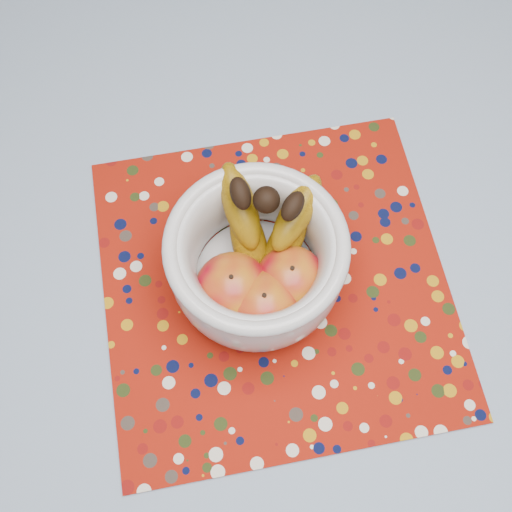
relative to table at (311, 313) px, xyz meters
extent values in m
plane|color=#2D2826|center=(0.00, 0.00, -0.67)|extent=(4.00, 4.00, 0.00)
cube|color=brown|center=(0.00, 0.00, 0.06)|extent=(1.20, 1.20, 0.04)
cylinder|color=brown|center=(-0.53, 0.53, -0.32)|extent=(0.06, 0.06, 0.71)
cylinder|color=brown|center=(0.53, 0.53, -0.32)|extent=(0.06, 0.06, 0.71)
cube|color=slate|center=(0.00, 0.00, 0.08)|extent=(1.32, 1.32, 0.01)
cube|color=maroon|center=(-0.05, 0.02, 0.09)|extent=(0.46, 0.46, 0.00)
cylinder|color=silver|center=(-0.07, 0.02, 0.10)|extent=(0.10, 0.10, 0.01)
cylinder|color=silver|center=(-0.07, 0.02, 0.11)|extent=(0.15, 0.15, 0.01)
torus|color=silver|center=(-0.07, 0.02, 0.20)|extent=(0.20, 0.20, 0.02)
ellipsoid|color=maroon|center=(-0.10, -0.01, 0.15)|extent=(0.09, 0.09, 0.08)
ellipsoid|color=maroon|center=(-0.04, 0.00, 0.15)|extent=(0.08, 0.08, 0.07)
ellipsoid|color=maroon|center=(-0.07, -0.03, 0.15)|extent=(0.08, 0.08, 0.07)
sphere|color=black|center=(-0.06, 0.06, 0.23)|extent=(0.03, 0.03, 0.03)
camera|label=1|loc=(-0.10, -0.23, 0.79)|focal=42.00mm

